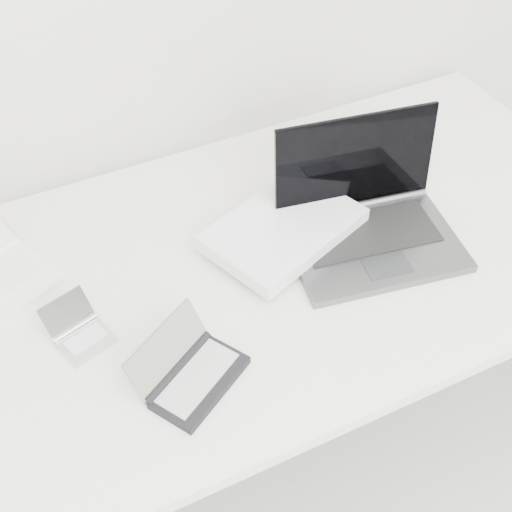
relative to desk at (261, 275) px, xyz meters
name	(u,v)px	position (x,y,z in m)	size (l,w,h in m)	color
desk	(261,275)	(0.00, 0.00, 0.00)	(1.60, 0.80, 0.73)	white
laptop_large	(327,225)	(0.15, 0.00, 0.08)	(0.53, 0.40, 0.23)	#525557
pda_silver	(80,333)	(-0.38, -0.04, 0.06)	(0.12, 0.13, 0.07)	silver
palmtop_charcoal	(190,373)	(-0.24, -0.21, 0.07)	(0.22, 0.21, 0.09)	black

